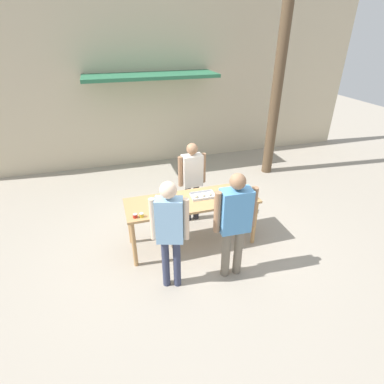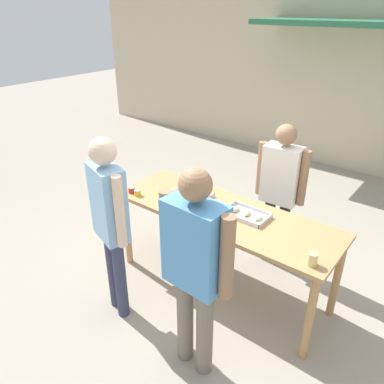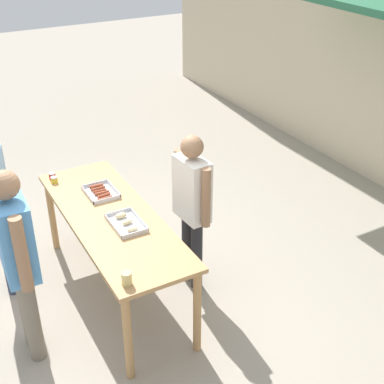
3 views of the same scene
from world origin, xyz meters
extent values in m
plane|color=#A39989|center=(0.00, 0.00, 0.00)|extent=(24.00, 24.00, 0.00)
cube|color=beige|center=(0.00, 4.00, 2.25)|extent=(12.00, 0.12, 4.50)
cube|color=#2D704C|center=(0.00, 3.45, 2.40)|extent=(3.20, 1.00, 0.08)
cube|color=tan|center=(0.00, 0.00, 0.87)|extent=(2.22, 0.75, 0.04)
cylinder|color=tan|center=(-1.04, -0.31, 0.42)|extent=(0.07, 0.07, 0.85)
cylinder|color=tan|center=(1.04, -0.31, 0.42)|extent=(0.07, 0.07, 0.85)
cylinder|color=tan|center=(-1.04, 0.31, 0.42)|extent=(0.07, 0.07, 0.85)
cylinder|color=tan|center=(1.04, 0.31, 0.42)|extent=(0.07, 0.07, 0.85)
cube|color=silver|center=(-0.43, 0.06, 0.89)|extent=(0.37, 0.28, 0.01)
cube|color=silver|center=(-0.43, -0.08, 0.92)|extent=(0.37, 0.01, 0.03)
cube|color=silver|center=(-0.43, 0.20, 0.92)|extent=(0.37, 0.01, 0.03)
cube|color=silver|center=(-0.61, 0.06, 0.92)|extent=(0.01, 0.28, 0.03)
cube|color=silver|center=(-0.25, 0.06, 0.92)|extent=(0.01, 0.28, 0.03)
cylinder|color=brown|center=(-0.57, 0.06, 0.91)|extent=(0.04, 0.14, 0.03)
cylinder|color=brown|center=(-0.51, 0.06, 0.91)|extent=(0.03, 0.14, 0.03)
cylinder|color=brown|center=(-0.46, 0.06, 0.91)|extent=(0.03, 0.14, 0.02)
cylinder|color=brown|center=(-0.41, 0.06, 0.91)|extent=(0.03, 0.15, 0.03)
cylinder|color=brown|center=(-0.35, 0.06, 0.91)|extent=(0.04, 0.13, 0.03)
cylinder|color=brown|center=(-0.29, 0.05, 0.91)|extent=(0.03, 0.15, 0.03)
cube|color=silver|center=(0.21, 0.06, 0.89)|extent=(0.41, 0.26, 0.01)
cube|color=silver|center=(0.21, -0.07, 0.92)|extent=(0.41, 0.01, 0.03)
cube|color=silver|center=(0.21, 0.18, 0.92)|extent=(0.41, 0.01, 0.03)
cube|color=silver|center=(0.01, 0.06, 0.92)|extent=(0.01, 0.26, 0.03)
cube|color=silver|center=(0.41, 0.06, 0.92)|extent=(0.01, 0.26, 0.03)
ellipsoid|color=beige|center=(0.09, 0.06, 0.92)|extent=(0.07, 0.11, 0.05)
ellipsoid|color=beige|center=(0.21, 0.07, 0.92)|extent=(0.07, 0.11, 0.04)
ellipsoid|color=beige|center=(0.33, 0.06, 0.92)|extent=(0.07, 0.11, 0.04)
cylinder|color=#B22319|center=(-0.98, -0.26, 0.92)|extent=(0.07, 0.07, 0.06)
cylinder|color=#B2B2B7|center=(-0.98, -0.26, 0.95)|extent=(0.07, 0.07, 0.01)
cylinder|color=gold|center=(-0.88, -0.27, 0.92)|extent=(0.07, 0.07, 0.06)
cylinder|color=#B2B2B7|center=(-0.88, -0.27, 0.95)|extent=(0.07, 0.07, 0.01)
cylinder|color=#DBC67A|center=(0.97, -0.26, 0.94)|extent=(0.08, 0.08, 0.11)
cylinder|color=#232328|center=(0.13, 0.72, 0.39)|extent=(0.11, 0.11, 0.77)
cylinder|color=#232328|center=(0.30, 0.73, 0.39)|extent=(0.11, 0.11, 0.77)
cube|color=silver|center=(0.22, 0.72, 1.08)|extent=(0.39, 0.23, 0.61)
sphere|color=#936B4C|center=(0.22, 0.72, 1.51)|extent=(0.21, 0.21, 0.21)
cylinder|color=#936B4C|center=(-0.01, 0.71, 1.10)|extent=(0.08, 0.08, 0.58)
cylinder|color=#936B4C|center=(0.45, 0.74, 1.10)|extent=(0.08, 0.08, 0.58)
cylinder|color=#333851|center=(-0.50, -0.91, 0.42)|extent=(0.11, 0.11, 0.83)
cylinder|color=#333851|center=(-0.65, -0.86, 0.42)|extent=(0.11, 0.11, 0.83)
cube|color=#84B2DB|center=(-0.58, -0.88, 1.16)|extent=(0.41, 0.30, 0.66)
sphere|color=beige|center=(-0.58, -0.88, 1.63)|extent=(0.23, 0.23, 0.23)
cylinder|color=beige|center=(-0.36, -0.95, 1.18)|extent=(0.08, 0.08, 0.63)
cylinder|color=beige|center=(-0.79, -0.82, 1.18)|extent=(0.08, 0.08, 0.63)
cylinder|color=#756B5B|center=(0.46, -0.92, 0.42)|extent=(0.13, 0.13, 0.83)
cylinder|color=#756B5B|center=(0.27, -0.91, 0.42)|extent=(0.13, 0.13, 0.83)
cube|color=#5193D1|center=(0.36, -0.91, 1.16)|extent=(0.45, 0.26, 0.66)
sphere|color=#936B4C|center=(0.36, -0.91, 1.63)|extent=(0.23, 0.23, 0.23)
cylinder|color=#936B4C|center=(0.63, -0.92, 1.18)|extent=(0.10, 0.10, 0.63)
cylinder|color=#936B4C|center=(0.10, -0.90, 1.18)|extent=(0.10, 0.10, 0.63)
camera|label=1|loc=(-1.23, -4.13, 3.42)|focal=28.00mm
camera|label=2|loc=(1.67, -2.60, 2.65)|focal=35.00mm
camera|label=3|loc=(3.98, -1.37, 3.48)|focal=50.00mm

